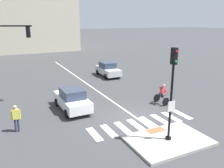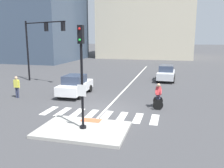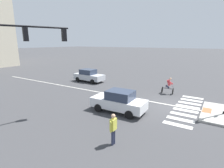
{
  "view_description": "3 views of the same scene",
  "coord_description": "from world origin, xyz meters",
  "px_view_note": "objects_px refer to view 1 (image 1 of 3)",
  "views": [
    {
      "loc": [
        -7.78,
        -12.49,
        6.45
      ],
      "look_at": [
        0.09,
        3.64,
        1.47
      ],
      "focal_mm": 37.29,
      "sensor_mm": 36.0,
      "label": 1
    },
    {
      "loc": [
        4.16,
        -13.9,
        4.58
      ],
      "look_at": [
        -0.35,
        3.5,
        1.01
      ],
      "focal_mm": 37.77,
      "sensor_mm": 36.0,
      "label": 2
    },
    {
      "loc": [
        -14.15,
        -2.87,
        5.1
      ],
      "look_at": [
        -0.93,
        5.38,
        1.37
      ],
      "focal_mm": 28.1,
      "sensor_mm": 36.0,
      "label": 3
    }
  ],
  "objects_px": {
    "car_white_westbound_near": "(72,99)",
    "car_silver_eastbound_far": "(108,69)",
    "signal_pole": "(172,87)",
    "cyclist": "(162,94)",
    "pedestrian_at_curb_left": "(16,116)"
  },
  "relations": [
    {
      "from": "car_silver_eastbound_far",
      "to": "pedestrian_at_curb_left",
      "type": "relative_size",
      "value": 2.48
    },
    {
      "from": "car_white_westbound_near",
      "to": "pedestrian_at_curb_left",
      "type": "height_order",
      "value": "pedestrian_at_curb_left"
    },
    {
      "from": "signal_pole",
      "to": "car_white_westbound_near",
      "type": "xyz_separation_m",
      "value": [
        -3.34,
        6.83,
        -2.33
      ]
    },
    {
      "from": "signal_pole",
      "to": "pedestrian_at_curb_left",
      "type": "relative_size",
      "value": 2.98
    },
    {
      "from": "car_white_westbound_near",
      "to": "pedestrian_at_curb_left",
      "type": "distance_m",
      "value": 4.43
    },
    {
      "from": "signal_pole",
      "to": "cyclist",
      "type": "relative_size",
      "value": 2.97
    },
    {
      "from": "cyclist",
      "to": "pedestrian_at_curb_left",
      "type": "relative_size",
      "value": 1.01
    },
    {
      "from": "cyclist",
      "to": "signal_pole",
      "type": "bearing_deg",
      "value": -124.26
    },
    {
      "from": "car_silver_eastbound_far",
      "to": "cyclist",
      "type": "relative_size",
      "value": 2.47
    },
    {
      "from": "signal_pole",
      "to": "car_silver_eastbound_far",
      "type": "relative_size",
      "value": 1.2
    },
    {
      "from": "signal_pole",
      "to": "car_white_westbound_near",
      "type": "distance_m",
      "value": 7.96
    },
    {
      "from": "car_silver_eastbound_far",
      "to": "cyclist",
      "type": "bearing_deg",
      "value": -90.95
    },
    {
      "from": "signal_pole",
      "to": "car_white_westbound_near",
      "type": "height_order",
      "value": "signal_pole"
    },
    {
      "from": "pedestrian_at_curb_left",
      "to": "signal_pole",
      "type": "bearing_deg",
      "value": -33.74
    },
    {
      "from": "car_white_westbound_near",
      "to": "car_silver_eastbound_far",
      "type": "relative_size",
      "value": 1.0
    }
  ]
}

